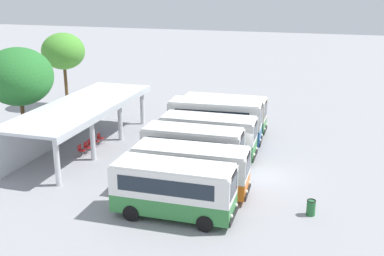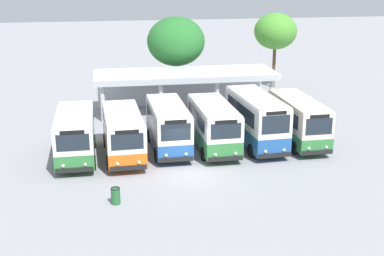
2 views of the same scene
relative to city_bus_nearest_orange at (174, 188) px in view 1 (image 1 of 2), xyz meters
name	(u,v)px [view 1 (image 1 of 2)]	position (x,y,z in m)	size (l,w,h in m)	color
ground_plane	(260,176)	(6.88, -3.66, -1.69)	(180.00, 180.00, 0.00)	#939399
city_bus_nearest_orange	(174,188)	(0.00, 0.00, 0.00)	(2.47, 6.68, 3.05)	black
city_bus_second_in_row	(191,168)	(3.02, -0.05, -0.04)	(2.59, 7.01, 2.97)	black
city_bus_middle_cream	(193,149)	(6.04, 0.72, 0.05)	(2.46, 6.68, 3.16)	black
city_bus_fourth_amber	(209,135)	(9.06, 0.45, 0.04)	(2.55, 6.89, 3.12)	black
city_bus_fifth_blue	(215,121)	(12.08, 0.70, 0.23)	(2.69, 7.32, 3.51)	black
city_bus_far_end_green	(224,113)	(15.10, 0.67, 0.05)	(2.38, 7.04, 3.14)	black
terminal_canopy	(75,114)	(8.69, 10.86, 0.91)	(15.11, 5.13, 3.40)	silver
waiting_chair_end_by_column	(81,149)	(6.74, 9.46, -1.17)	(0.46, 0.46, 0.86)	slate
waiting_chair_second_from_end	(87,146)	(7.46, 9.36, -1.17)	(0.46, 0.46, 0.86)	slate
waiting_chair_middle_seat	(91,143)	(8.18, 9.44, -1.17)	(0.46, 0.46, 0.86)	slate
waiting_chair_fourth_seat	(95,140)	(8.90, 9.45, -1.17)	(0.46, 0.46, 0.86)	slate
waiting_chair_fifth_seat	(100,137)	(9.62, 9.41, -1.17)	(0.46, 0.46, 0.86)	slate
roadside_tree_behind_canopy	(19,77)	(8.67, 15.55, 3.50)	(5.30, 5.30, 7.46)	brown
roadside_tree_east_of_canopy	(63,51)	(18.92, 17.84, 3.94)	(4.21, 4.21, 7.45)	brown
litter_bin_apron	(311,207)	(2.28, -7.13, -1.24)	(0.49, 0.49, 0.90)	#266633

